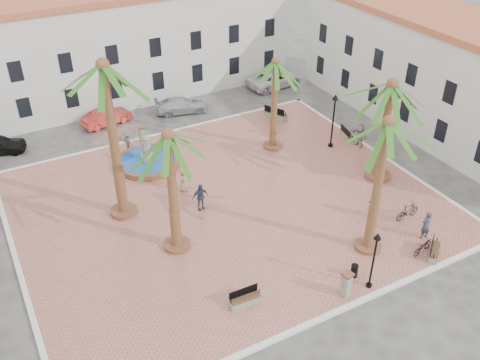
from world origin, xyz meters
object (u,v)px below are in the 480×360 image
(pedestrian_north, at_px, (128,141))
(car_silver, at_px, (181,105))
(cyclist_a, at_px, (426,225))
(bicycle_b, at_px, (408,211))
(palm_e, at_px, (390,97))
(pedestrian_fountain_a, at_px, (184,180))
(bench_e, at_px, (347,135))
(lamppost_e, at_px, (334,112))
(bench_s, at_px, (245,300))
(bollard_e, at_px, (379,161))
(palm_s, at_px, (386,137))
(palm_sw, at_px, (169,149))
(cyclist_b, at_px, (373,204))
(lamppost_s, at_px, (375,251))
(bollard_n, at_px, (142,134))
(bicycle_a, at_px, (423,246))
(bollard_se, at_px, (346,284))
(car_red, at_px, (107,117))
(car_white, at_px, (275,79))
(bench_ne, at_px, (275,115))
(bench_se, at_px, (434,251))
(pedestrian_east, at_px, (360,135))
(palm_nw, at_px, (105,82))
(palm_ne, at_px, (275,72))
(litter_bin, at_px, (354,271))
(pedestrian_fountain_b, at_px, (200,197))
(fountain, at_px, (148,161))

(pedestrian_north, distance_m, car_silver, 7.72)
(cyclist_a, bearing_deg, bicycle_b, -101.20)
(palm_e, distance_m, pedestrian_fountain_a, 14.42)
(bench_e, relative_size, lamppost_e, 0.41)
(bench_s, distance_m, pedestrian_north, 17.87)
(bollard_e, bearing_deg, palm_s, -134.62)
(palm_sw, distance_m, bollard_e, 16.93)
(palm_e, bearing_deg, cyclist_b, -135.23)
(palm_e, relative_size, lamppost_s, 2.05)
(bollard_n, bearing_deg, bench_s, -93.87)
(bicycle_a, height_order, bicycle_b, bicycle_b)
(bench_s, bearing_deg, bench_e, 38.81)
(bollard_n, relative_size, bollard_e, 0.89)
(bollard_se, xyz_separation_m, car_red, (-5.06, 25.17, -0.24))
(palm_sw, distance_m, bollard_se, 11.48)
(car_white, bearing_deg, bench_ne, 143.00)
(bench_se, xyz_separation_m, pedestrian_east, (4.38, 12.03, 0.68))
(pedestrian_fountain_a, bearing_deg, cyclist_b, -69.26)
(pedestrian_fountain_a, bearing_deg, car_red, 69.97)
(bench_s, relative_size, bicycle_a, 1.07)
(lamppost_e, xyz_separation_m, car_red, (-13.89, 12.07, -2.40))
(cyclist_b, bearing_deg, palm_nw, -52.95)
(bollard_e, bearing_deg, palm_e, -133.54)
(palm_sw, bearing_deg, bench_ne, 39.65)
(palm_s, height_order, cyclist_a, palm_s)
(palm_ne, distance_m, bollard_n, 11.45)
(bench_se, xyz_separation_m, bicycle_b, (1.06, 3.33, 0.31))
(lamppost_s, bearing_deg, palm_ne, 77.56)
(litter_bin, height_order, bicycle_a, bicycle_a)
(bench_e, xyz_separation_m, cyclist_a, (-3.74, -12.02, 0.68))
(bicycle_b, height_order, pedestrian_north, pedestrian_north)
(palm_e, relative_size, pedestrian_east, 3.96)
(bicycle_a, xyz_separation_m, pedestrian_fountain_b, (-9.35, 9.88, 0.51))
(fountain, relative_size, bicycle_b, 2.48)
(fountain, bearing_deg, bollard_n, 76.41)
(palm_nw, relative_size, bollard_e, 6.94)
(bollard_n, height_order, litter_bin, bollard_n)
(bench_se, height_order, bicycle_a, bench_se)
(bench_se, distance_m, pedestrian_north, 22.79)
(bench_se, bearing_deg, pedestrian_fountain_b, 95.08)
(palm_e, distance_m, bicycle_b, 7.33)
(cyclist_a, height_order, pedestrian_fountain_a, cyclist_a)
(lamppost_s, bearing_deg, pedestrian_east, 52.82)
(bicycle_a, distance_m, car_white, 25.24)
(bench_e, height_order, car_red, car_red)
(cyclist_b, bearing_deg, lamppost_e, -133.32)
(palm_e, distance_m, bench_e, 8.22)
(palm_sw, xyz_separation_m, palm_ne, (11.04, 7.37, -0.47))
(bollard_e, height_order, litter_bin, bollard_e)
(lamppost_e, height_order, litter_bin, lamppost_e)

